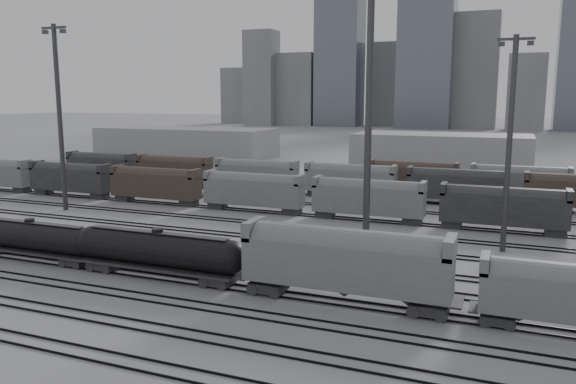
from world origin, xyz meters
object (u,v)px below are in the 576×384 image
at_px(tank_car_b, 158,251).
at_px(hopper_car_a, 345,259).
at_px(light_mast_c, 369,114).
at_px(tank_car_a, 31,237).

bearing_deg(tank_car_b, hopper_car_a, 0.00).
xyz_separation_m(tank_car_b, light_mast_c, (15.81, 14.54, 12.19)).
height_order(tank_car_b, hopper_car_a, hopper_car_a).
distance_m(tank_car_a, tank_car_b, 15.43).
distance_m(tank_car_b, hopper_car_a, 17.78).
relative_size(tank_car_a, tank_car_b, 0.93).
bearing_deg(light_mast_c, tank_car_a, -155.05).
height_order(tank_car_a, light_mast_c, light_mast_c).
height_order(tank_car_a, hopper_car_a, hopper_car_a).
height_order(tank_car_a, tank_car_b, tank_car_b).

